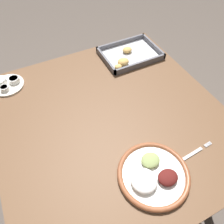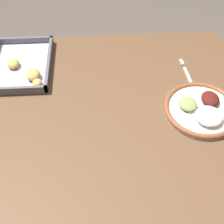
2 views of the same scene
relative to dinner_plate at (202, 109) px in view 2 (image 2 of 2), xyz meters
name	(u,v)px [view 2 (image 2 of 2)]	position (x,y,z in m)	size (l,w,h in m)	color
ground_plane	(112,209)	(-0.01, 0.32, -0.76)	(8.00, 8.00, 0.00)	#564C44
dining_table	(112,137)	(-0.01, 0.32, -0.12)	(1.01, 1.05, 0.74)	brown
dinner_plate	(202,109)	(0.00, 0.00, 0.00)	(0.27, 0.27, 0.05)	white
fork	(189,78)	(0.18, 0.01, -0.01)	(0.21, 0.03, 0.00)	silver
baking_tray	(22,66)	(0.28, 0.67, 0.00)	(0.33, 0.24, 0.04)	#595960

